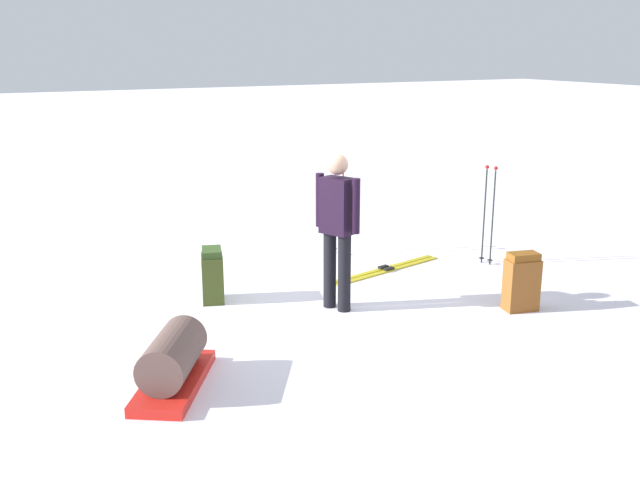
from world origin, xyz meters
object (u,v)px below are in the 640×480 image
(backpack_bright, at_px, (522,282))
(skier_standing, at_px, (337,224))
(ski_pair_near, at_px, (386,270))
(ski_poles_planted_near, at_px, (339,204))
(backpack_large_dark, at_px, (213,275))
(ski_poles_planted_far, at_px, (489,210))
(gear_sled, at_px, (173,362))

(backpack_bright, bearing_deg, skier_standing, -118.72)
(skier_standing, xyz_separation_m, ski_pair_near, (-0.91, 1.22, -0.94))
(ski_poles_planted_near, bearing_deg, backpack_large_dark, -65.22)
(ski_pair_near, bearing_deg, ski_poles_planted_near, -170.00)
(ski_poles_planted_far, height_order, gear_sled, ski_poles_planted_far)
(ski_poles_planted_near, distance_m, ski_poles_planted_far, 1.99)
(skier_standing, xyz_separation_m, backpack_bright, (0.96, 1.75, -0.64))
(gear_sled, bearing_deg, ski_poles_planted_far, 108.53)
(backpack_bright, distance_m, gear_sled, 3.87)
(backpack_large_dark, relative_size, backpack_bright, 0.94)
(skier_standing, height_order, ski_poles_planted_near, skier_standing)
(skier_standing, height_order, backpack_bright, skier_standing)
(ski_pair_near, bearing_deg, skier_standing, -53.26)
(backpack_large_dark, distance_m, ski_poles_planted_near, 2.42)
(ski_pair_near, height_order, backpack_large_dark, backpack_large_dark)
(backpack_bright, bearing_deg, backpack_large_dark, -122.49)
(backpack_large_dark, height_order, backpack_bright, backpack_bright)
(skier_standing, height_order, backpack_large_dark, skier_standing)
(ski_poles_planted_near, height_order, gear_sled, ski_poles_planted_near)
(gear_sled, bearing_deg, ski_poles_planted_near, 132.11)
(backpack_large_dark, bearing_deg, ski_poles_planted_near, 114.78)
(skier_standing, distance_m, ski_poles_planted_near, 2.15)
(ski_poles_planted_near, xyz_separation_m, gear_sled, (2.87, -3.17, -0.48))
(ski_pair_near, distance_m, ski_poles_planted_near, 1.19)
(skier_standing, bearing_deg, ski_poles_planted_near, 150.58)
(ski_pair_near, bearing_deg, backpack_bright, 15.83)
(ski_poles_planted_far, distance_m, gear_sled, 4.95)
(ski_poles_planted_far, bearing_deg, backpack_large_dark, -94.70)
(backpack_large_dark, distance_m, ski_poles_planted_far, 3.70)
(ski_poles_planted_near, xyz_separation_m, ski_poles_planted_far, (1.30, 1.50, 0.02))
(skier_standing, relative_size, gear_sled, 1.40)
(backpack_large_dark, height_order, ski_poles_planted_near, ski_poles_planted_near)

